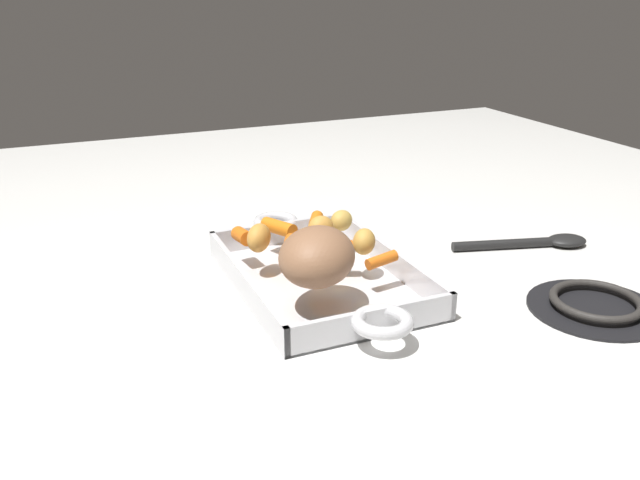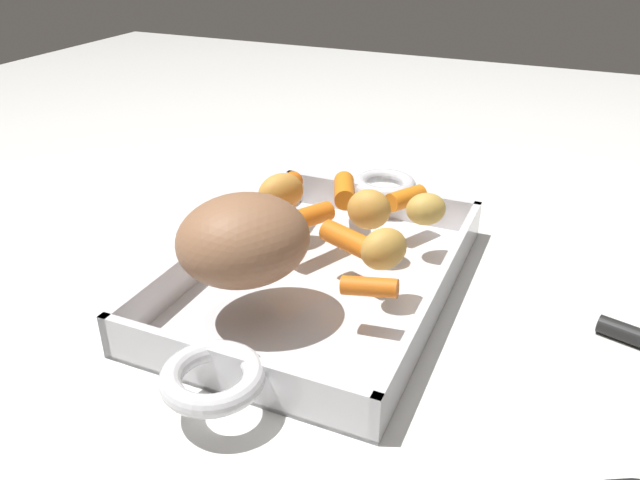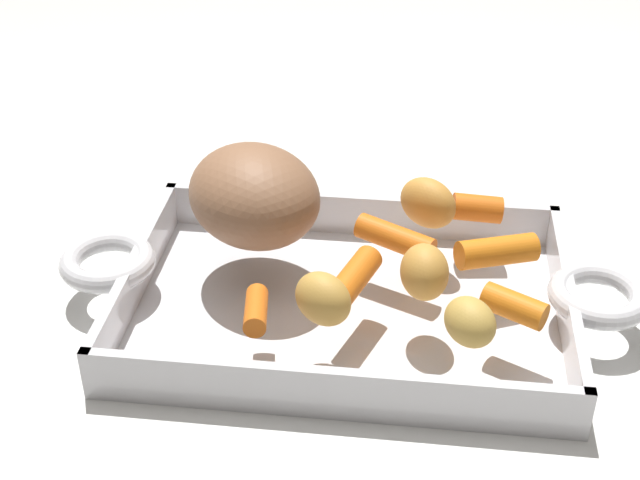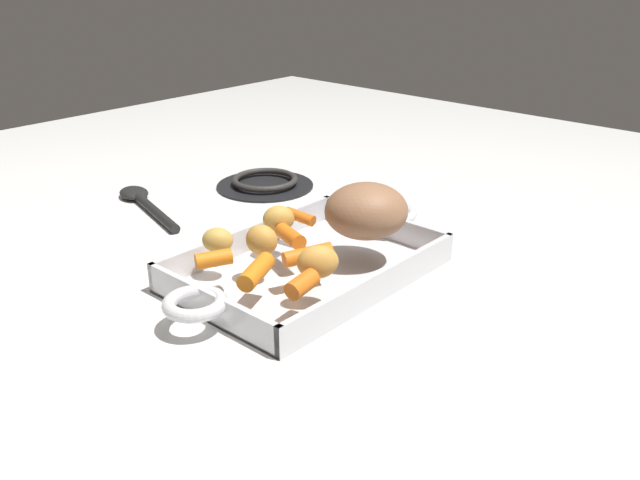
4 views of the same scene
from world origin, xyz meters
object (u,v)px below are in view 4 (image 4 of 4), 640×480
at_px(baby_carrot_center_left, 214,259).
at_px(potato_halved, 262,240).
at_px(pork_roast, 366,211).
at_px(baby_carrot_long, 300,217).
at_px(potato_whole, 279,219).
at_px(potato_golden_small, 218,240).
at_px(stove_burner_rear, 265,183).
at_px(potato_corner, 318,262).
at_px(baby_carrot_southeast, 308,255).
at_px(roasting_dish, 308,266).
at_px(baby_carrot_center_right, 290,236).
at_px(baby_carrot_short, 302,284).
at_px(serving_spoon, 143,201).
at_px(baby_carrot_northwest, 256,272).

bearing_deg(baby_carrot_center_left, potato_halved, -16.88).
bearing_deg(pork_roast, baby_carrot_long, 100.35).
height_order(baby_carrot_center_left, potato_whole, potato_whole).
bearing_deg(potato_golden_small, baby_carrot_long, -2.60).
relative_size(baby_carrot_center_left, potato_halved, 1.05).
bearing_deg(stove_burner_rear, potato_corner, -125.85).
xyz_separation_m(potato_whole, stove_burner_rear, (0.22, 0.26, -0.06)).
bearing_deg(baby_carrot_southeast, stove_burner_rear, 53.73).
bearing_deg(roasting_dish, baby_carrot_center_right, 107.71).
height_order(baby_carrot_center_right, baby_carrot_long, baby_carrot_center_right).
bearing_deg(baby_carrot_center_right, roasting_dish, -72.29).
relative_size(baby_carrot_short, serving_spoon, 0.17).
height_order(baby_carrot_short, potato_golden_small, potato_golden_small).
distance_m(baby_carrot_center_right, stove_burner_rear, 0.38).
height_order(baby_carrot_long, potato_golden_small, potato_golden_small).
xyz_separation_m(roasting_dish, baby_carrot_long, (0.06, 0.07, 0.04)).
bearing_deg(serving_spoon, baby_carrot_southeast, -170.28).
xyz_separation_m(potato_halved, potato_golden_small, (-0.03, 0.05, -0.00)).
bearing_deg(potato_corner, baby_carrot_short, -162.52).
distance_m(roasting_dish, baby_carrot_center_right, 0.05).
relative_size(potato_whole, stove_burner_rear, 0.25).
relative_size(baby_carrot_northwest, potato_corner, 1.24).
bearing_deg(baby_carrot_center_left, baby_carrot_long, 7.43).
bearing_deg(potato_corner, baby_carrot_center_right, 61.87).
xyz_separation_m(baby_carrot_long, potato_halved, (-0.12, -0.04, 0.01)).
relative_size(baby_carrot_center_left, baby_carrot_short, 1.13).
relative_size(baby_carrot_southeast, serving_spoon, 0.28).
bearing_deg(baby_carrot_center_right, baby_carrot_southeast, -115.38).
height_order(roasting_dish, baby_carrot_short, baby_carrot_short).
bearing_deg(baby_carrot_long, roasting_dish, -129.78).
bearing_deg(potato_halved, baby_carrot_long, 20.27).
xyz_separation_m(potato_halved, potato_whole, (0.07, 0.04, -0.00)).
bearing_deg(stove_burner_rear, baby_carrot_long, -123.46).
height_order(baby_carrot_center_left, serving_spoon, baby_carrot_center_left).
distance_m(potato_golden_small, stove_burner_rear, 0.41).
bearing_deg(potato_whole, roasting_dish, -99.25).
distance_m(baby_carrot_short, potato_golden_small, 0.17).
bearing_deg(pork_roast, roasting_dish, 154.31).
bearing_deg(baby_carrot_long, potato_whole, -175.13).
height_order(baby_carrot_northwest, stove_burner_rear, baby_carrot_northwest).
bearing_deg(baby_carrot_short, baby_carrot_center_right, 49.77).
relative_size(baby_carrot_center_right, potato_golden_small, 1.37).
relative_size(pork_roast, baby_carrot_long, 2.42).
distance_m(baby_carrot_center_right, baby_carrot_northwest, 0.12).
xyz_separation_m(roasting_dish, potato_whole, (0.01, 0.07, 0.05)).
xyz_separation_m(baby_carrot_long, stove_burner_rear, (0.17, 0.25, -0.04)).
xyz_separation_m(roasting_dish, serving_spoon, (0.01, 0.41, -0.01)).
bearing_deg(potato_halved, pork_roast, -25.06).
bearing_deg(pork_roast, potato_halved, 154.94).
relative_size(potato_corner, stove_burner_rear, 0.28).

